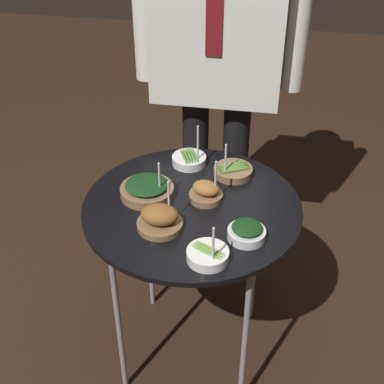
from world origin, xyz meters
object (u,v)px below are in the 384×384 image
Objects in this scene: serving_cart at (192,216)px; bowl_spinach_front_left at (147,189)px; bowl_asparagus_far_rim at (189,159)px; bowl_spinach_near_rim at (247,232)px; bowl_asparagus_center at (233,171)px; waiter_figure at (219,35)px; bowl_roast_front_center at (160,219)px; bowl_roast_back_right at (206,192)px; bowl_asparagus_mid_left at (208,255)px.

bowl_spinach_front_left is at bearing 170.67° from serving_cart.
bowl_spinach_near_rim is (0.24, -0.38, 0.00)m from bowl_asparagus_far_rim.
serving_cart is 0.24m from bowl_spinach_near_rim.
bowl_asparagus_center is 1.19× the size of bowl_spinach_near_rim.
bowl_asparagus_center is at bearing -72.44° from waiter_figure.
serving_cart is 0.69m from waiter_figure.
bowl_asparagus_far_rim is at bearing 86.64° from bowl_roast_front_center.
serving_cart is 5.30× the size of bowl_asparagus_center.
bowl_asparagus_far_rim is 0.37m from bowl_roast_front_center.
waiter_figure is at bearing 94.34° from bowl_roast_back_right.
bowl_roast_front_center is at bearing 179.38° from bowl_spinach_near_rim.
bowl_roast_back_right is 0.61m from waiter_figure.
bowl_asparagus_mid_left reaches higher than bowl_asparagus_center.
bowl_asparagus_far_rim is 1.07× the size of bowl_roast_back_right.
bowl_spinach_near_rim is 0.79m from waiter_figure.
bowl_asparagus_mid_left is 0.93× the size of bowl_roast_front_center.
bowl_spinach_near_rim is at bearing -49.08° from bowl_roast_back_right.
bowl_roast_front_center is at bearing -93.36° from bowl_asparagus_far_rim.
serving_cart is 0.17m from bowl_roast_front_center.
bowl_asparagus_mid_left is at bearing -73.62° from bowl_asparagus_far_rim.
bowl_asparagus_mid_left is at bearing -79.99° from bowl_roast_back_right.
bowl_asparagus_mid_left is 0.93× the size of bowl_roast_back_right.
waiter_figure is at bearing 105.51° from bowl_spinach_near_rim.
bowl_roast_front_center reaches higher than bowl_spinach_front_left.
bowl_asparagus_mid_left is 0.87m from waiter_figure.
bowl_asparagus_center is (0.27, 0.17, -0.01)m from bowl_spinach_front_left.
waiter_figure is (0.00, 0.54, 0.43)m from serving_cart.
bowl_asparagus_mid_left is 1.22× the size of bowl_spinach_near_rim.
bowl_spinach_near_rim is (0.10, 0.11, 0.01)m from bowl_asparagus_mid_left.
bowl_spinach_near_rim is (0.35, -0.16, -0.00)m from bowl_spinach_front_left.
bowl_asparagus_mid_left is 0.20m from bowl_roast_front_center.
serving_cart is 4.78× the size of bowl_roast_back_right.
bowl_roast_front_center is at bearing -63.12° from bowl_spinach_front_left.
bowl_spinach_near_rim is (0.08, -0.33, 0.01)m from bowl_asparagus_center.
bowl_roast_back_right is 0.09× the size of waiter_figure.
bowl_asparagus_far_rim is 0.47m from waiter_figure.
bowl_spinach_front_left is 1.27× the size of bowl_asparagus_mid_left.
bowl_roast_back_right reaches higher than bowl_asparagus_mid_left.
serving_cart is at bearing -118.82° from bowl_asparagus_center.
bowl_asparagus_center is at bearing 60.77° from bowl_roast_front_center.
bowl_asparagus_far_rim is (-0.14, 0.49, 0.00)m from bowl_asparagus_mid_left.
bowl_roast_back_right is at bearing 43.24° from serving_cart.
bowl_roast_back_right is at bearing 130.92° from bowl_spinach_near_rim.
bowl_asparagus_far_rim is at bearing 106.38° from bowl_asparagus_mid_left.
bowl_spinach_front_left reaches higher than bowl_asparagus_center.
bowl_roast_front_center reaches higher than bowl_asparagus_center.
bowl_spinach_near_rim is (0.27, -0.00, -0.01)m from bowl_roast_front_center.
bowl_spinach_front_left is at bearing -115.25° from bowl_asparagus_far_rim.
bowl_roast_front_center is (0.08, -0.16, 0.01)m from bowl_spinach_front_left.
bowl_asparagus_center is at bearing 61.18° from serving_cart.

